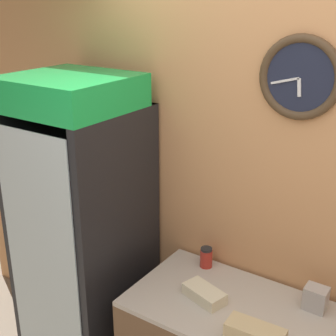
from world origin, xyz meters
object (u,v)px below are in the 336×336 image
object	(u,v)px
condiment_jar	(206,257)
napkin_dispenser	(316,298)
sandwich_flat_left	(204,294)
beverage_cooler	(89,223)
sandwich_stack_middle	(255,332)

from	to	relation	value
condiment_jar	napkin_dispenser	size ratio (longest dim) A/B	0.98
sandwich_flat_left	napkin_dispenser	distance (m)	0.55
beverage_cooler	napkin_dispenser	xyz separation A→B (m)	(1.33, 0.18, -0.10)
beverage_cooler	sandwich_flat_left	bearing A→B (deg)	-3.78
sandwich_stack_middle	condiment_jar	distance (m)	0.68
condiment_jar	sandwich_stack_middle	bearing A→B (deg)	-42.29
sandwich_stack_middle	napkin_dispenser	distance (m)	0.45
napkin_dispenser	sandwich_flat_left	bearing A→B (deg)	-154.17
sandwich_stack_middle	sandwich_flat_left	size ratio (longest dim) A/B	1.06
beverage_cooler	condiment_jar	bearing A→B (deg)	17.18
condiment_jar	napkin_dispenser	distance (m)	0.64
beverage_cooler	napkin_dispenser	world-z (taller)	beverage_cooler
beverage_cooler	sandwich_flat_left	distance (m)	0.85
sandwich_stack_middle	sandwich_flat_left	xyz separation A→B (m)	(-0.36, 0.19, -0.06)
condiment_jar	napkin_dispenser	world-z (taller)	napkin_dispenser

